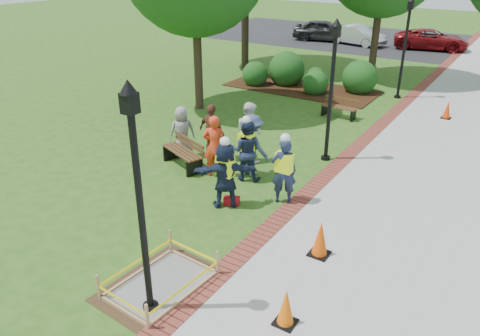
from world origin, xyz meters
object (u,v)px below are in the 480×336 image
Objects in this scene: bench_near at (183,158)px; hivis_worker_b at (284,169)px; lamp_near at (138,188)px; hivis_worker_c at (246,149)px; cone_front at (286,308)px; wet_concrete_pad at (160,276)px; hivis_worker_a at (225,173)px.

bench_near is 0.89× the size of hivis_worker_b.
lamp_near is 2.25× the size of hivis_worker_c.
cone_front is at bearing 23.60° from lamp_near.
hivis_worker_c is (-1.10, 4.90, 0.71)m from wet_concrete_pad.
wet_concrete_pad is 5.56m from bench_near.
hivis_worker_b is at bearing -22.15° from hivis_worker_c.
wet_concrete_pad is 3.47m from hivis_worker_a.
lamp_near is 2.26× the size of hivis_worker_a.
cone_front is 5.80m from hivis_worker_c.
cone_front is 0.39× the size of hivis_worker_b.
hivis_worker_c is at bearing 102.68° from wet_concrete_pad.
lamp_near reaches higher than cone_front.
hivis_worker_a is at bearing 102.37° from wet_concrete_pad.
hivis_worker_c reaches higher than bench_near.
lamp_near is (3.41, -5.16, 2.20)m from bench_near.
bench_near is at bearing 143.54° from cone_front.
bench_near is 2.28× the size of cone_front.
hivis_worker_a is (-0.73, 3.32, 0.70)m from wet_concrete_pad.
cone_front is at bearing -61.52° from hivis_worker_b.
cone_front is 4.40m from hivis_worker_a.
lamp_near reaches higher than hivis_worker_b.
wet_concrete_pad is 1.27× the size of hivis_worker_c.
bench_near is 0.89× the size of hivis_worker_c.
bench_near is 3.62m from hivis_worker_b.
hivis_worker_a is at bearing 137.99° from cone_front.
lamp_near reaches higher than bench_near.
hivis_worker_b reaches higher than hivis_worker_a.
hivis_worker_b is (1.13, 0.97, 0.00)m from hivis_worker_a.
hivis_worker_a is 0.99× the size of hivis_worker_c.
wet_concrete_pad is at bearing -170.91° from cone_front.
lamp_near is at bearing -76.02° from hivis_worker_c.
bench_near is at bearing -171.19° from hivis_worker_c.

